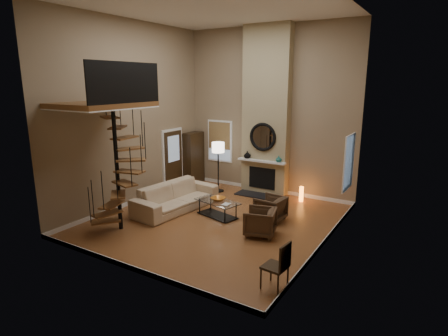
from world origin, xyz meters
The scene contains 33 objects.
ground centered at (0.00, 0.00, -0.01)m, with size 6.00×6.50×0.01m, color #A16334.
back_wall centered at (0.00, 3.25, 2.75)m, with size 6.00×0.02×5.50m, color #8C775A.
front_wall centered at (0.00, -3.25, 2.75)m, with size 6.00×0.02×5.50m, color #8C775A.
left_wall centered at (-3.00, 0.00, 2.75)m, with size 0.02×6.50×5.50m, color #8C775A.
right_wall centered at (3.00, 0.00, 2.75)m, with size 0.02×6.50×5.50m, color #8C775A.
ceiling centered at (0.00, 0.00, 5.50)m, with size 6.00×6.50×0.01m, color silver.
baseboard_back centered at (0.00, 3.24, 0.06)m, with size 6.00×0.02×0.12m, color white.
baseboard_front centered at (0.00, -3.24, 0.06)m, with size 6.00×0.02×0.12m, color white.
baseboard_left centered at (-2.99, 0.00, 0.06)m, with size 0.02×6.50×0.12m, color white.
baseboard_right centered at (2.99, 0.00, 0.06)m, with size 0.02×6.50×0.12m, color white.
chimney_breast centered at (0.00, 3.06, 2.75)m, with size 1.60×0.38×5.50m, color #9A8B64.
hearth centered at (0.00, 2.57, 0.02)m, with size 1.50×0.60×0.04m, color black.
firebox centered at (0.00, 2.86, 0.55)m, with size 0.95×0.02×0.72m, color black.
mantel centered at (0.00, 2.78, 1.15)m, with size 1.70×0.18×0.06m, color white.
mirror_frame centered at (0.00, 2.84, 1.95)m, with size 0.94×0.94×0.10m, color black.
mirror_disc centered at (0.00, 2.85, 1.95)m, with size 0.80×0.80×0.01m, color white.
vase_left centered at (-0.55, 2.82, 1.30)m, with size 0.24×0.24×0.25m, color black.
vase_right centered at (0.60, 2.82, 1.28)m, with size 0.20×0.20×0.21m, color #1A5C56.
window_back centered at (-1.90, 3.22, 1.62)m, with size 1.02×0.06×1.52m.
window_right centered at (2.97, 2.00, 1.63)m, with size 0.06×1.02×1.52m.
entry_door centered at (-2.95, 1.80, 1.05)m, with size 0.10×1.05×2.16m.
loft centered at (-2.04, -1.80, 3.24)m, with size 1.70×2.20×1.09m.
spiral_stair centered at (-1.78, -1.79, 1.78)m, with size 1.47×1.47×4.06m.
hutch centered at (-2.78, 2.78, 0.95)m, with size 0.40×0.85×1.91m, color #322010.
sofa centered at (-1.49, 0.11, 0.40)m, with size 2.72×1.06×0.79m, color #C6AC89.
armchair_near centered at (1.34, 0.75, 0.35)m, with size 0.72×0.74×0.67m, color #483221.
armchair_far centered at (1.54, -0.28, 0.35)m, with size 0.72×0.74×0.68m, color #483221.
coffee_table centered at (-0.14, 0.27, 0.28)m, with size 1.40×0.94×0.47m.
bowl centered at (-0.14, 0.32, 0.50)m, with size 0.40×0.40×0.10m, color orange.
book centered at (0.21, 0.12, 0.46)m, with size 0.19×0.25×0.02m, color gray.
floor_lamp centered at (-1.42, 2.34, 1.41)m, with size 0.43×0.43×1.75m.
accent_lamp centered at (1.44, 2.76, 0.25)m, with size 0.13×0.13×0.48m, color orange.
side_chair centered at (2.85, -2.35, 0.53)m, with size 0.47×0.45×0.93m.
Camera 1 is at (5.15, -8.05, 3.76)m, focal length 29.51 mm.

